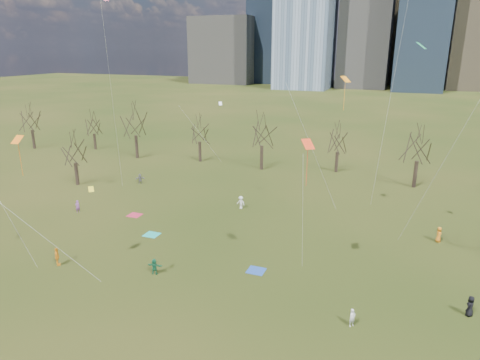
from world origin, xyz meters
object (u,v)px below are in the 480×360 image
(blanket_navy, at_px, (256,271))
(person_4, at_px, (57,257))
(blanket_teal, at_px, (152,235))
(person_1, at_px, (352,318))
(blanket_crimson, at_px, (135,215))

(blanket_navy, bearing_deg, person_4, -161.95)
(blanket_teal, bearing_deg, person_1, -20.58)
(blanket_teal, height_order, blanket_crimson, same)
(blanket_teal, height_order, person_4, person_4)
(blanket_navy, xyz_separation_m, blanket_crimson, (-18.38, 7.49, 0.00))
(person_1, bearing_deg, person_4, 132.73)
(blanket_teal, relative_size, blanket_crimson, 1.00)
(blanket_teal, distance_m, person_1, 24.13)
(blanket_navy, relative_size, person_1, 1.13)
(person_1, relative_size, person_4, 0.79)
(blanket_crimson, xyz_separation_m, person_4, (0.59, -13.28, 0.88))
(blanket_navy, relative_size, blanket_crimson, 1.00)
(blanket_crimson, bearing_deg, person_4, -87.46)
(blanket_navy, xyz_separation_m, person_4, (-17.79, -5.80, 0.88))
(blanket_navy, relative_size, person_4, 0.90)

